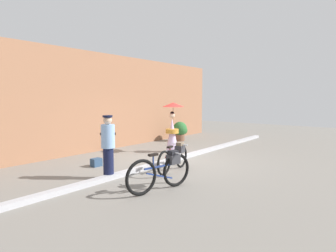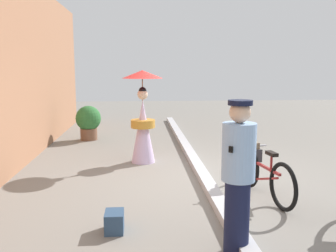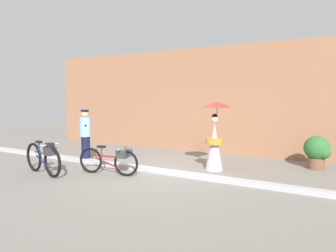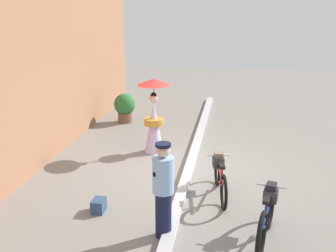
# 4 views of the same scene
# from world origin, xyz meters

# --- Properties ---
(ground_plane) EXTENTS (30.00, 30.00, 0.00)m
(ground_plane) POSITION_xyz_m (0.00, 0.00, 0.00)
(ground_plane) COLOR gray
(building_wall) EXTENTS (14.00, 0.40, 3.74)m
(building_wall) POSITION_xyz_m (0.00, 3.53, 1.87)
(building_wall) COLOR #9E6B4C
(building_wall) RESTS_ON ground_plane
(sidewalk_curb) EXTENTS (14.00, 0.20, 0.12)m
(sidewalk_curb) POSITION_xyz_m (0.00, 0.00, 0.06)
(sidewalk_curb) COLOR #B2B2B7
(sidewalk_curb) RESTS_ON ground_plane
(bicycle_near_officer) EXTENTS (1.71, 0.53, 0.85)m
(bicycle_near_officer) POSITION_xyz_m (-2.50, -1.52, 0.44)
(bicycle_near_officer) COLOR black
(bicycle_near_officer) RESTS_ON ground_plane
(bicycle_far_side) EXTENTS (1.67, 0.48, 0.76)m
(bicycle_far_side) POSITION_xyz_m (-0.98, -0.72, 0.40)
(bicycle_far_side) COLOR black
(bicycle_far_side) RESTS_ON ground_plane
(person_officer) EXTENTS (0.34, 0.34, 1.60)m
(person_officer) POSITION_xyz_m (-2.65, 0.10, 0.85)
(person_officer) COLOR #141938
(person_officer) RESTS_ON ground_plane
(person_with_parasol) EXTENTS (0.82, 0.82, 1.86)m
(person_with_parasol) POSITION_xyz_m (1.17, 1.02, 0.95)
(person_with_parasol) COLOR silver
(person_with_parasol) RESTS_ON ground_plane
(potted_plant_by_door) EXTENTS (0.69, 0.67, 0.92)m
(potted_plant_by_door) POSITION_xyz_m (3.62, 2.44, 0.51)
(potted_plant_by_door) COLOR brown
(potted_plant_by_door) RESTS_ON ground_plane
(backpack_on_pavement) EXTENTS (0.30, 0.22, 0.24)m
(backpack_on_pavement) POSITION_xyz_m (-2.05, 1.39, 0.13)
(backpack_on_pavement) COLOR navy
(backpack_on_pavement) RESTS_ON ground_plane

